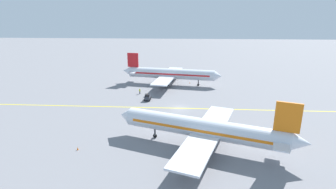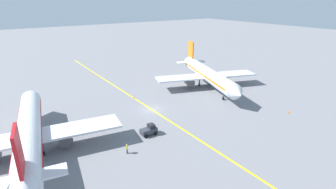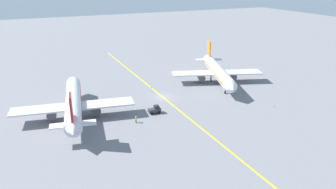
# 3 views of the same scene
# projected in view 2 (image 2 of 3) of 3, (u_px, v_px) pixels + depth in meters

# --- Properties ---
(ground_plane) EXTENTS (400.00, 400.00, 0.00)m
(ground_plane) POSITION_uv_depth(u_px,v_px,m) (152.00, 110.00, 58.19)
(ground_plane) COLOR slate
(apron_yellow_centreline) EXTENTS (0.87, 120.00, 0.01)m
(apron_yellow_centreline) POSITION_uv_depth(u_px,v_px,m) (152.00, 110.00, 58.19)
(apron_yellow_centreline) COLOR yellow
(apron_yellow_centreline) RESTS_ON ground
(airplane_at_gate) EXTENTS (28.47, 35.46, 10.60)m
(airplane_at_gate) POSITION_uv_depth(u_px,v_px,m) (29.00, 132.00, 40.74)
(airplane_at_gate) COLOR silver
(airplane_at_gate) RESTS_ON ground
(airplane_adjacent_stand) EXTENTS (28.16, 34.52, 10.60)m
(airplane_adjacent_stand) POSITION_uv_depth(u_px,v_px,m) (207.00, 74.00, 71.60)
(airplane_adjacent_stand) COLOR silver
(airplane_adjacent_stand) RESTS_ON ground
(baggage_tug_dark) EXTENTS (3.02, 1.78, 2.11)m
(baggage_tug_dark) POSITION_uv_depth(u_px,v_px,m) (149.00, 130.00, 47.26)
(baggage_tug_dark) COLOR #333842
(baggage_tug_dark) RESTS_ON ground
(ground_crew_worker) EXTENTS (0.39, 0.49, 1.68)m
(ground_crew_worker) POSITION_uv_depth(u_px,v_px,m) (127.00, 148.00, 41.51)
(ground_crew_worker) COLOR #23232D
(ground_crew_worker) RESTS_ON ground
(traffic_cone_near_nose) EXTENTS (0.32, 0.32, 0.55)m
(traffic_cone_near_nose) POSITION_uv_depth(u_px,v_px,m) (17.00, 136.00, 46.60)
(traffic_cone_near_nose) COLOR orange
(traffic_cone_near_nose) RESTS_ON ground
(traffic_cone_mid_apron) EXTENTS (0.32, 0.32, 0.55)m
(traffic_cone_mid_apron) POSITION_uv_depth(u_px,v_px,m) (289.00, 112.00, 56.27)
(traffic_cone_mid_apron) COLOR orange
(traffic_cone_mid_apron) RESTS_ON ground
(traffic_cone_by_wingtip) EXTENTS (0.32, 0.32, 0.55)m
(traffic_cone_by_wingtip) POSITION_uv_depth(u_px,v_px,m) (134.00, 97.00, 64.61)
(traffic_cone_by_wingtip) COLOR orange
(traffic_cone_by_wingtip) RESTS_ON ground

